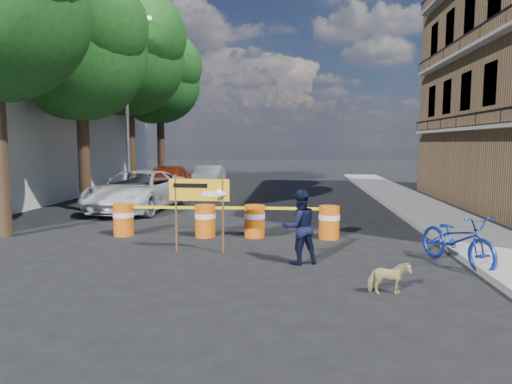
% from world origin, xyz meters
% --- Properties ---
extents(ground, '(120.00, 120.00, 0.00)m').
position_xyz_m(ground, '(0.00, 0.00, 0.00)').
color(ground, black).
rests_on(ground, ground).
extents(sidewalk_east, '(2.40, 40.00, 0.15)m').
position_xyz_m(sidewalk_east, '(6.20, 6.00, 0.07)').
color(sidewalk_east, gray).
rests_on(sidewalk_east, ground).
extents(tree_mid_a, '(5.25, 5.00, 8.68)m').
position_xyz_m(tree_mid_a, '(-6.74, 7.00, 6.01)').
color(tree_mid_a, '#332316').
rests_on(tree_mid_a, ground).
extents(tree_mid_b, '(5.67, 5.40, 9.62)m').
position_xyz_m(tree_mid_b, '(-6.73, 12.00, 6.71)').
color(tree_mid_b, '#332316').
rests_on(tree_mid_b, ground).
extents(tree_far, '(5.04, 4.80, 8.84)m').
position_xyz_m(tree_far, '(-6.74, 17.00, 6.22)').
color(tree_far, '#332316').
rests_on(tree_far, ground).
extents(streetlamp, '(1.25, 0.18, 8.00)m').
position_xyz_m(streetlamp, '(-5.93, 9.50, 4.38)').
color(streetlamp, gray).
rests_on(streetlamp, ground).
extents(barrel_far_left, '(0.58, 0.58, 0.90)m').
position_xyz_m(barrel_far_left, '(-3.53, 2.48, 0.47)').
color(barrel_far_left, '#E7510D').
rests_on(barrel_far_left, ground).
extents(barrel_mid_left, '(0.58, 0.58, 0.90)m').
position_xyz_m(barrel_mid_left, '(-1.18, 2.50, 0.47)').
color(barrel_mid_left, '#E7510D').
rests_on(barrel_mid_left, ground).
extents(barrel_mid_right, '(0.58, 0.58, 0.90)m').
position_xyz_m(barrel_mid_right, '(0.20, 2.61, 0.47)').
color(barrel_mid_right, '#E7510D').
rests_on(barrel_mid_right, ground).
extents(barrel_far_right, '(0.58, 0.58, 0.90)m').
position_xyz_m(barrel_far_right, '(2.26, 2.58, 0.47)').
color(barrel_far_right, '#E7510D').
rests_on(barrel_far_right, ground).
extents(detour_sign, '(1.46, 0.28, 1.88)m').
position_xyz_m(detour_sign, '(-0.76, 0.68, 1.37)').
color(detour_sign, '#592D19').
rests_on(detour_sign, ground).
extents(pedestrian, '(0.97, 0.88, 1.63)m').
position_xyz_m(pedestrian, '(1.43, -0.10, 0.81)').
color(pedestrian, black).
rests_on(pedestrian, ground).
extents(bicycle, '(1.14, 1.34, 2.15)m').
position_xyz_m(bicycle, '(4.80, 0.07, 1.08)').
color(bicycle, '#132E9F').
rests_on(bicycle, ground).
extents(dog, '(0.73, 0.40, 0.59)m').
position_xyz_m(dog, '(2.97, -2.02, 0.29)').
color(dog, tan).
rests_on(dog, ground).
extents(suv_white, '(3.08, 5.76, 1.54)m').
position_xyz_m(suv_white, '(-4.80, 7.27, 0.77)').
color(suv_white, silver).
rests_on(suv_white, ground).
extents(sedan_red, '(2.22, 4.85, 1.61)m').
position_xyz_m(sedan_red, '(-4.80, 11.31, 0.81)').
color(sedan_red, maroon).
rests_on(sedan_red, ground).
extents(sedan_silver, '(1.52, 4.13, 1.35)m').
position_xyz_m(sedan_silver, '(-3.54, 15.09, 0.68)').
color(sedan_silver, '#B9BBC1').
rests_on(sedan_silver, ground).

